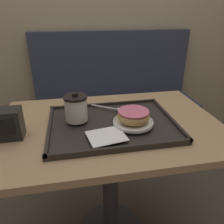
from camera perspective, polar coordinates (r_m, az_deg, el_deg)
The scene contains 10 objects.
wall_behind at distance 1.93m, azimuth -7.02°, elevation 26.47°, with size 8.00×0.05×2.40m.
booth_bench at distance 1.92m, azimuth 0.85°, elevation -0.59°, with size 1.33×0.44×1.00m.
cafe_table at distance 1.03m, azimuth -0.45°, elevation -10.40°, with size 0.96×0.65×0.71m.
serving_tray at distance 0.93m, azimuth 0.00°, elevation -3.18°, with size 0.52×0.40×0.02m.
napkin_paper at distance 0.81m, azimuth -1.47°, elevation -6.25°, with size 0.15×0.14×0.00m.
coffee_cup_front at distance 0.91m, azimuth -9.37°, elevation 1.07°, with size 0.10×0.10×0.12m.
plate_with_chocolate_donut at distance 0.90m, azimuth 5.53°, elevation -2.58°, with size 0.17×0.17×0.01m.
donut_chocolate_glazed at distance 0.88m, azimuth 5.61°, elevation -0.94°, with size 0.13×0.13×0.04m.
spoon at distance 1.02m, azimuth 0.62°, elevation 0.93°, with size 0.15×0.11×0.01m.
napkin_dispenser at distance 0.91m, azimuth -25.37°, elevation -2.82°, with size 0.10×0.08×0.12m.
Camera 1 is at (-0.15, -0.82, 1.16)m, focal length 35.00 mm.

